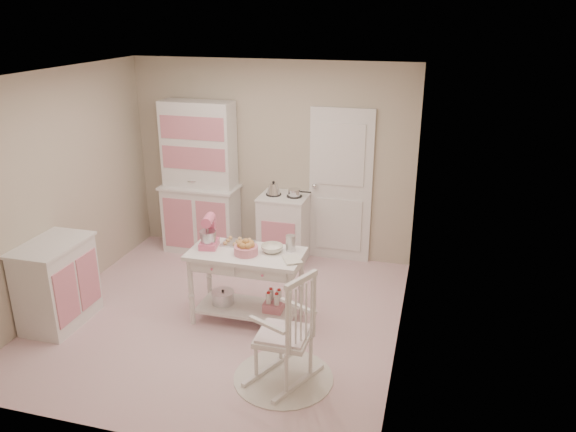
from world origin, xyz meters
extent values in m
plane|color=#C57B8B|center=(0.00, 0.00, 0.00)|extent=(3.80, 3.80, 0.00)
cube|color=white|center=(0.00, 0.00, 2.60)|extent=(3.80, 3.80, 0.04)
cube|color=#B9AE96|center=(0.00, 1.90, 1.30)|extent=(3.80, 0.04, 2.60)
cube|color=#B9AE96|center=(0.00, -1.90, 1.30)|extent=(3.80, 0.04, 2.60)
cube|color=#B9AE96|center=(-1.90, 0.00, 1.30)|extent=(0.04, 3.80, 2.60)
cube|color=#B9AE96|center=(1.90, 0.00, 1.30)|extent=(0.04, 3.80, 2.60)
cube|color=white|center=(0.95, 1.87, 1.02)|extent=(0.82, 0.05, 2.04)
cube|color=white|center=(-0.94, 1.66, 1.04)|extent=(1.06, 0.50, 2.08)
cube|color=white|center=(0.26, 1.61, 0.46)|extent=(0.62, 0.57, 0.92)
cube|color=white|center=(-1.63, -0.55, 0.46)|extent=(0.54, 0.84, 0.92)
cylinder|color=white|center=(0.95, -0.87, 0.01)|extent=(0.92, 0.92, 0.01)
cube|color=white|center=(0.95, -0.87, 0.55)|extent=(0.74, 0.86, 1.10)
cube|color=white|center=(0.29, 0.03, 0.40)|extent=(1.20, 0.60, 0.80)
cube|color=#E86288|center=(-0.13, 0.05, 0.97)|extent=(0.24, 0.31, 0.34)
cube|color=silver|center=(0.14, 0.21, 0.81)|extent=(0.34, 0.24, 0.02)
cylinder|color=pink|center=(0.31, -0.02, 0.85)|extent=(0.25, 0.25, 0.09)
imported|color=silver|center=(0.55, 0.11, 0.84)|extent=(0.23, 0.23, 0.07)
cylinder|color=silver|center=(0.73, 0.19, 0.89)|extent=(0.10, 0.10, 0.17)
imported|color=silver|center=(0.74, -0.09, 0.81)|extent=(0.25, 0.28, 0.02)
camera|label=1|loc=(2.14, -5.02, 3.19)|focal=35.00mm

